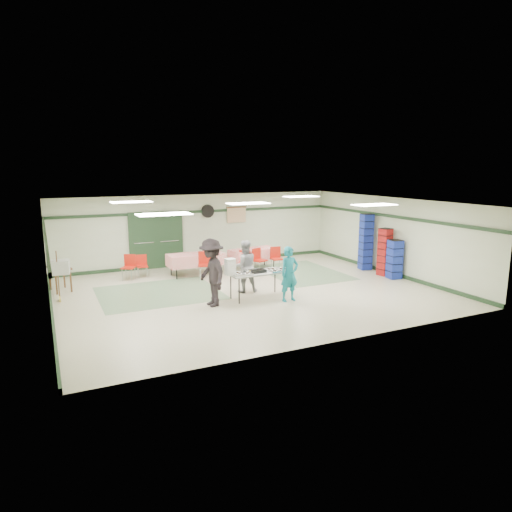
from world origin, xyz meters
name	(u,v)px	position (x,y,z in m)	size (l,w,h in m)	color
floor	(248,292)	(0.00, 0.00, 0.00)	(11.00, 11.00, 0.00)	beige
ceiling	(248,203)	(0.00, 0.00, 2.70)	(11.00, 11.00, 0.00)	silver
wall_back	(200,229)	(0.00, 4.50, 1.35)	(11.00, 11.00, 0.00)	beige
wall_front	(336,282)	(0.00, -4.50, 1.35)	(11.00, 11.00, 0.00)	beige
wall_left	(46,265)	(-5.50, 0.00, 1.35)	(9.00, 9.00, 0.00)	beige
wall_right	(391,236)	(5.50, 0.00, 1.35)	(9.00, 9.00, 0.00)	beige
trim_back	(200,211)	(0.00, 4.47, 2.05)	(11.00, 0.06, 0.10)	#1D351E
baseboard_back	(201,262)	(0.00, 4.47, 0.06)	(11.00, 0.06, 0.12)	#1D351E
trim_left	(45,237)	(-5.47, 0.00, 2.05)	(9.00, 0.06, 0.10)	#1D351E
baseboard_left	(52,314)	(-5.47, 0.00, 0.06)	(9.00, 0.06, 0.12)	#1D351E
trim_right	(392,216)	(5.47, 0.00, 2.05)	(9.00, 0.06, 0.10)	#1D351E
baseboard_right	(389,272)	(5.47, 0.00, 0.06)	(9.00, 0.06, 0.12)	#1D351E
green_patch_a	(159,293)	(-2.50, 1.00, 0.00)	(3.50, 3.00, 0.01)	gray
green_patch_b	(302,272)	(2.80, 1.50, 0.00)	(2.50, 3.50, 0.01)	gray
double_door_left	(144,241)	(-2.20, 4.44, 1.05)	(0.90, 0.06, 2.10)	gray
double_door_right	(169,240)	(-1.25, 4.44, 1.05)	(0.90, 0.06, 2.10)	gray
door_frame	(156,240)	(-1.73, 4.42, 1.05)	(2.00, 0.03, 2.15)	#1D351E
wall_fan	(208,211)	(0.30, 4.44, 2.05)	(0.50, 0.50, 0.10)	black
scroll_banner	(236,215)	(1.50, 4.44, 1.85)	(0.80, 0.02, 0.60)	#D1B082
serving_table	(258,274)	(-0.02, -0.71, 0.71)	(1.73, 0.76, 0.76)	#9D9D99
sheet_tray_right	(278,270)	(0.60, -0.79, 0.77)	(0.59, 0.45, 0.02)	silver
sheet_tray_mid	(252,271)	(-0.14, -0.60, 0.77)	(0.54, 0.41, 0.02)	silver
sheet_tray_left	(242,274)	(-0.55, -0.79, 0.77)	(0.56, 0.42, 0.02)	silver
baking_pan	(258,271)	(-0.03, -0.73, 0.80)	(0.44, 0.27, 0.08)	black
foam_box_stack	(230,267)	(-0.87, -0.71, 1.00)	(0.26, 0.24, 0.47)	white
volunteer_teal	(289,274)	(0.65, -1.36, 0.78)	(0.57, 0.37, 1.56)	#14788C
volunteer_grey	(245,266)	(-0.11, 0.03, 0.79)	(0.77, 0.60, 1.59)	gray
volunteer_dark	(212,273)	(-1.48, -0.86, 0.93)	(1.20, 0.69, 1.85)	black
dining_table_a	(253,254)	(1.45, 2.77, 0.57)	(1.87, 1.06, 0.77)	red
dining_table_b	(196,259)	(-0.75, 2.77, 0.57)	(1.96, 0.91, 0.77)	red
chair_a	(258,258)	(1.39, 2.20, 0.53)	(0.51, 0.51, 0.87)	#B6130E
chair_b	(245,260)	(0.87, 2.20, 0.51)	(0.48, 0.48, 0.84)	#B6130E
chair_c	(276,256)	(2.12, 2.21, 0.53)	(0.44, 0.44, 0.87)	#B6130E
chair_d	(205,262)	(-0.62, 2.21, 0.56)	(0.52, 0.52, 0.91)	#B6130E
chair_loose_a	(142,264)	(-2.53, 3.25, 0.47)	(0.39, 0.39, 0.77)	#B6130E
chair_loose_b	(129,265)	(-2.99, 3.04, 0.52)	(0.55, 0.55, 0.86)	#B6130E
crate_stack_blue_a	(366,242)	(5.15, 0.93, 1.03)	(0.40, 0.40, 2.06)	#193297
crate_stack_red	(385,252)	(5.15, -0.09, 0.83)	(0.36, 0.36, 1.66)	maroon
crate_stack_blue_b	(395,259)	(5.15, -0.60, 0.66)	(0.41, 0.41, 1.33)	#193297
printer_table	(60,271)	(-5.15, 2.53, 0.63)	(0.70, 0.91, 0.74)	brown
office_printer	(60,267)	(-5.15, 1.55, 0.94)	(0.49, 0.43, 0.39)	#A7A7A2
broom	(58,275)	(-5.23, 1.42, 0.74)	(0.03, 0.03, 1.44)	brown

